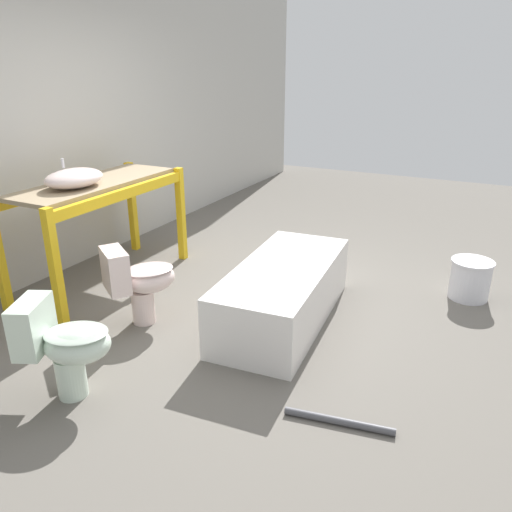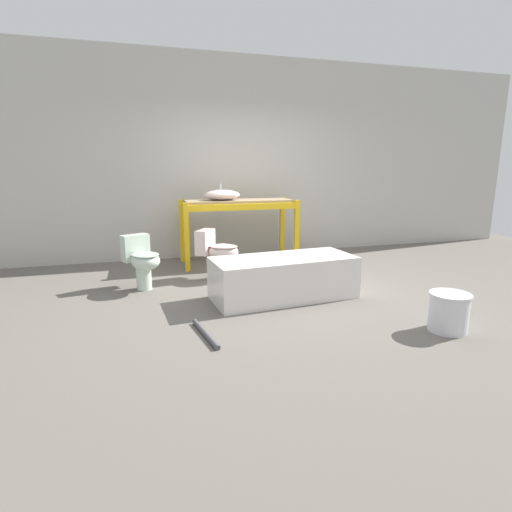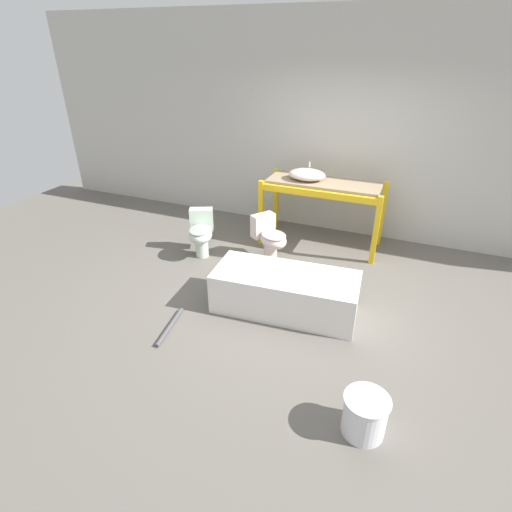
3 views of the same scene
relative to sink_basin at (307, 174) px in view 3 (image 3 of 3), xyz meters
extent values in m
plane|color=#666059|center=(0.41, -1.55, -1.06)|extent=(12.00, 12.00, 0.00)
cube|color=beige|center=(0.41, 0.65, 0.54)|extent=(10.80, 0.08, 3.20)
cube|color=yellow|center=(-0.58, -0.30, -0.57)|extent=(0.07, 0.07, 0.98)
cube|color=yellow|center=(1.09, -0.30, -0.57)|extent=(0.07, 0.07, 0.98)
cube|color=yellow|center=(-0.58, 0.34, -0.57)|extent=(0.07, 0.07, 0.98)
cube|color=yellow|center=(1.09, 0.34, -0.57)|extent=(0.07, 0.07, 0.98)
cube|color=yellow|center=(0.25, -0.30, -0.16)|extent=(1.67, 0.06, 0.09)
cube|color=yellow|center=(0.25, 0.34, -0.16)|extent=(1.67, 0.06, 0.09)
cube|color=#998466|center=(0.25, 0.02, -0.10)|extent=(1.60, 0.58, 0.04)
ellipsoid|color=silver|center=(0.00, 0.00, 0.00)|extent=(0.54, 0.40, 0.16)
cylinder|color=silver|center=(0.00, 0.11, 0.12)|extent=(0.02, 0.02, 0.08)
cube|color=white|center=(0.32, -1.81, -0.82)|extent=(1.66, 0.81, 0.47)
cube|color=beige|center=(0.32, -1.81, -0.68)|extent=(1.57, 0.72, 0.20)
cylinder|color=silver|center=(-1.20, -1.04, -0.92)|extent=(0.18, 0.18, 0.28)
ellipsoid|color=silver|center=(-1.17, -1.10, -0.69)|extent=(0.46, 0.50, 0.22)
ellipsoid|color=#A3B3A3|center=(-1.17, -1.10, -0.61)|extent=(0.44, 0.48, 0.03)
cube|color=silver|center=(-1.28, -0.86, -0.57)|extent=(0.36, 0.28, 0.32)
cylinder|color=silver|center=(-0.23, -0.83, -0.92)|extent=(0.18, 0.18, 0.28)
ellipsoid|color=silver|center=(-0.17, -0.87, -0.69)|extent=(0.52, 0.50, 0.22)
ellipsoid|color=#BBA7A3|center=(-0.17, -0.87, -0.61)|extent=(0.49, 0.47, 0.03)
cube|color=silver|center=(-0.39, -0.72, -0.57)|extent=(0.31, 0.36, 0.32)
cylinder|color=silver|center=(1.43, -3.13, -0.88)|extent=(0.34, 0.34, 0.36)
cylinder|color=silver|center=(1.43, -3.13, -0.71)|extent=(0.36, 0.36, 0.02)
cylinder|color=#4C4C51|center=(-0.71, -2.63, -1.04)|extent=(0.15, 0.64, 0.05)
camera|label=1|loc=(-3.03, -3.26, 0.91)|focal=35.00mm
camera|label=2|loc=(-1.21, -5.92, 0.41)|focal=28.00mm
camera|label=3|loc=(1.47, -5.44, 1.70)|focal=28.00mm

